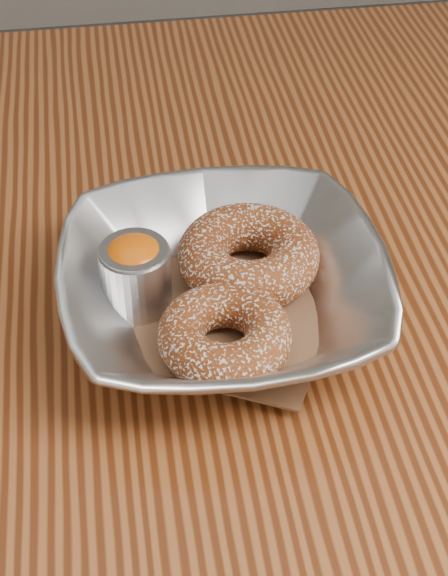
{
  "coord_description": "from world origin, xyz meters",
  "views": [
    {
      "loc": [
        0.05,
        -0.51,
        1.18
      ],
      "look_at": [
        0.11,
        -0.07,
        0.78
      ],
      "focal_mm": 55.0,
      "sensor_mm": 36.0,
      "label": 1
    }
  ],
  "objects": [
    {
      "name": "donut_back",
      "position": [
        0.14,
        -0.04,
        0.78
      ],
      "size": [
        0.13,
        0.13,
        0.04
      ],
      "primitive_type": "torus",
      "rotation": [
        0.0,
        0.0,
        -0.36
      ],
      "color": "brown",
      "rests_on": "parchment"
    },
    {
      "name": "parchment",
      "position": [
        0.11,
        -0.07,
        0.76
      ],
      "size": [
        0.19,
        0.19,
        0.0
      ],
      "primitive_type": "cube",
      "rotation": [
        0.0,
        0.0,
        1.1
      ],
      "color": "brown",
      "rests_on": "table"
    },
    {
      "name": "serving_bowl",
      "position": [
        0.11,
        -0.07,
        0.78
      ],
      "size": [
        0.22,
        0.22,
        0.05
      ],
      "primitive_type": "imported",
      "color": "#BBBDC2",
      "rests_on": "table"
    },
    {
      "name": "ramekin",
      "position": [
        0.06,
        -0.06,
        0.79
      ],
      "size": [
        0.05,
        0.05,
        0.06
      ],
      "color": "#BBBDC2",
      "rests_on": "table"
    },
    {
      "name": "table",
      "position": [
        0.0,
        0.0,
        0.65
      ],
      "size": [
        1.2,
        0.8,
        0.75
      ],
      "color": "brown",
      "rests_on": "ground_plane"
    },
    {
      "name": "donut_front",
      "position": [
        0.11,
        -0.11,
        0.78
      ],
      "size": [
        0.12,
        0.12,
        0.03
      ],
      "primitive_type": "torus",
      "rotation": [
        0.0,
        0.0,
        0.46
      ],
      "color": "brown",
      "rests_on": "parchment"
    }
  ]
}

